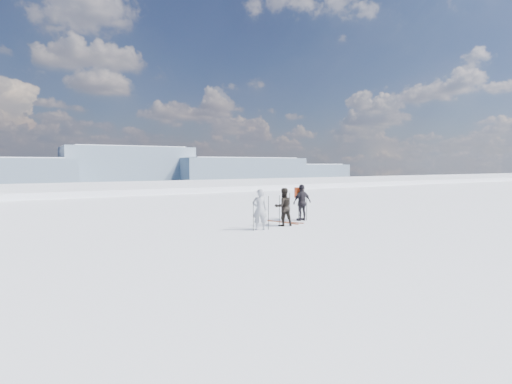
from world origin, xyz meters
TOP-DOWN VIEW (x-y plane):
  - lake_basin at (0.00, 30.00)m, footprint 820.00×820.00m
  - far_mountain_range at (29.60, 454.78)m, footprint 770.00×110.00m
  - skier_grey at (-1.70, 2.74)m, footprint 0.67×0.55m
  - skier_dark at (-0.34, 3.11)m, footprint 0.87×0.74m
  - skier_pack at (1.26, 3.96)m, footprint 0.96×0.42m
  - backpack at (1.25, 4.21)m, footprint 0.35×0.20m
  - ski_poles at (-0.26, 3.20)m, footprint 3.53×1.28m
  - skis_loose at (0.24, 3.90)m, footprint 0.99×1.66m

SIDE VIEW (x-z plane):
  - far_mountain_range at x=29.60m, z-range -33.69..19.31m
  - lake_basin at x=0.00m, z-range -42.31..29.31m
  - skis_loose at x=0.24m, z-range 0.00..0.03m
  - ski_poles at x=-0.26m, z-range -0.05..1.30m
  - skier_dark at x=-0.34m, z-range 0.00..1.56m
  - skier_grey at x=-1.70m, z-range 0.00..1.59m
  - skier_pack at x=1.26m, z-range 0.00..1.63m
  - backpack at x=1.25m, z-range 1.63..2.09m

